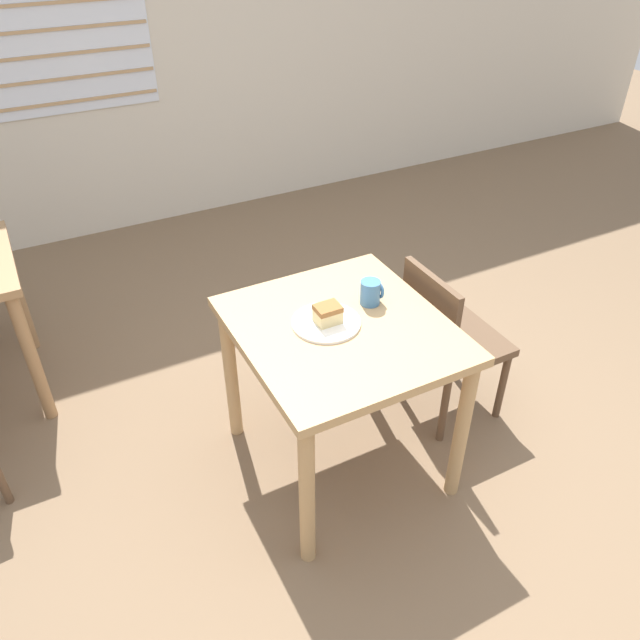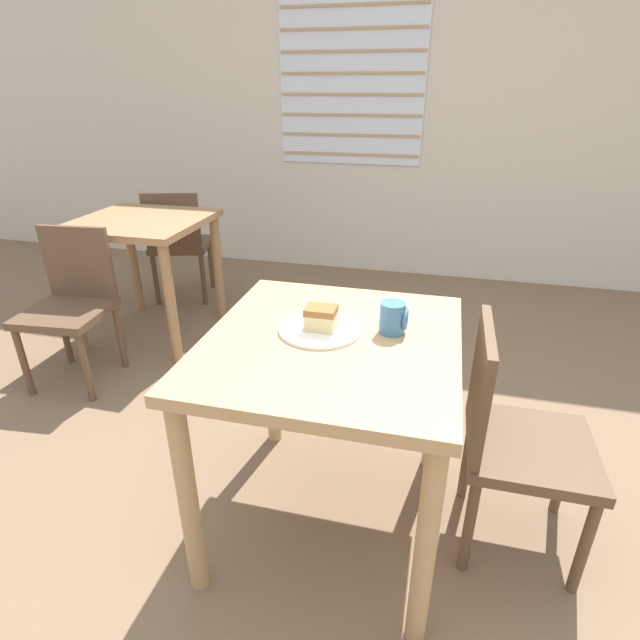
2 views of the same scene
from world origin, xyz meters
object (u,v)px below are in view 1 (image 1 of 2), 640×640
at_px(plate, 326,322).
at_px(coffee_mug, 371,292).
at_px(chair_near_window, 447,338).
at_px(cake_slice, 328,314).
at_px(dining_table_near, 341,351).

distance_m(plate, coffee_mug, 0.24).
relative_size(chair_near_window, plate, 3.01).
relative_size(chair_near_window, cake_slice, 8.32).
height_order(chair_near_window, cake_slice, cake_slice).
xyz_separation_m(dining_table_near, plate, (-0.05, 0.04, 0.13)).
xyz_separation_m(dining_table_near, cake_slice, (-0.04, 0.03, 0.17)).
xyz_separation_m(chair_near_window, coffee_mug, (-0.41, 0.03, 0.36)).
bearing_deg(coffee_mug, cake_slice, -167.35).
bearing_deg(chair_near_window, cake_slice, 92.14).
xyz_separation_m(plate, cake_slice, (0.00, -0.01, 0.04)).
height_order(plate, cake_slice, cake_slice).
xyz_separation_m(dining_table_near, coffee_mug, (0.18, 0.09, 0.18)).
xyz_separation_m(dining_table_near, chair_near_window, (0.60, 0.06, -0.19)).
bearing_deg(dining_table_near, chair_near_window, 5.62).
xyz_separation_m(plate, coffee_mug, (0.23, 0.05, 0.05)).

